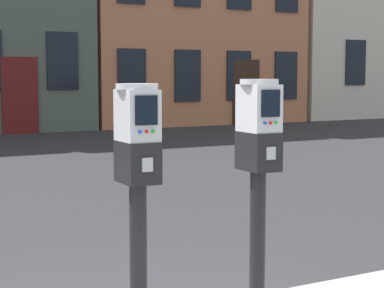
# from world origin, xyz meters

# --- Properties ---
(parking_meter_near_kerb) EXTENTS (0.22, 0.25, 1.43)m
(parking_meter_near_kerb) POSITION_xyz_m (-0.34, -0.34, 1.13)
(parking_meter_near_kerb) COLOR black
(parking_meter_near_kerb) RESTS_ON sidewalk_slab
(parking_meter_twin_adjacent) EXTENTS (0.22, 0.25, 1.45)m
(parking_meter_twin_adjacent) POSITION_xyz_m (0.41, -0.34, 1.14)
(parking_meter_twin_adjacent) COLOR black
(parking_meter_twin_adjacent) RESTS_ON sidewalk_slab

